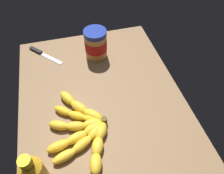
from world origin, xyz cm
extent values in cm
cube|color=brown|center=(0.00, 0.00, -1.98)|extent=(80.56, 61.69, 3.96)
ellipsoid|color=yellow|center=(8.61, -4.84, 1.74)|extent=(7.91, 8.08, 3.48)
ellipsoid|color=yellow|center=(4.00, -9.07, 1.74)|extent=(8.29, 7.59, 3.48)
ellipsoid|color=yellow|center=(-1.15, -12.60, 1.74)|extent=(8.51, 6.96, 3.48)
ellipsoid|color=gold|center=(9.92, -5.38, 1.42)|extent=(5.61, 7.60, 2.85)
ellipsoid|color=gold|center=(7.19, -10.32, 1.42)|extent=(6.19, 7.49, 2.85)
ellipsoid|color=gold|center=(3.88, -14.89, 1.42)|extent=(6.68, 7.27, 2.85)
ellipsoid|color=gold|center=(11.86, -5.82, 1.65)|extent=(3.42, 7.16, 3.30)
ellipsoid|color=gold|center=(11.34, -11.44, 1.65)|extent=(4.65, 7.62, 3.30)
ellipsoid|color=gold|center=(9.61, -16.82, 1.65)|extent=(5.91, 7.83, 3.30)
ellipsoid|color=yellow|center=(13.54, -5.74, 1.64)|extent=(5.99, 8.44, 3.28)
ellipsoid|color=yellow|center=(15.61, -11.60, 1.64)|extent=(5.36, 8.39, 3.28)
ellipsoid|color=yellow|center=(17.07, -17.63, 1.64)|extent=(4.67, 8.25, 3.28)
ellipsoid|color=yellow|center=(14.80, -5.08, 1.58)|extent=(7.54, 8.14, 3.15)
ellipsoid|color=yellow|center=(18.37, -10.33, 1.58)|extent=(6.58, 8.52, 3.15)
ellipsoid|color=yellow|center=(20.83, -16.19, 1.58)|extent=(5.36, 8.55, 3.15)
ellipsoid|color=yellow|center=(15.50, -3.49, 1.87)|extent=(7.76, 6.52, 3.73)
ellipsoid|color=yellow|center=(20.44, -5.77, 1.87)|extent=(7.70, 5.94, 3.73)
ellipsoid|color=yellow|center=(25.62, -7.42, 1.87)|extent=(7.51, 5.28, 3.73)
cylinder|color=brown|center=(11.79, -1.48, 1.80)|extent=(2.00, 2.00, 3.00)
cylinder|color=#BF8442|center=(-23.45, 3.24, 5.71)|extent=(9.50, 9.50, 11.43)
cylinder|color=#B71414|center=(-23.45, 3.24, 6.28)|extent=(9.69, 9.69, 5.14)
cylinder|color=navy|center=(-23.45, 3.24, 12.39)|extent=(9.73, 9.73, 1.93)
cylinder|color=orange|center=(25.56, -23.91, 5.46)|extent=(6.11, 6.11, 10.91)
cone|color=orange|center=(25.56, -23.91, 12.20)|extent=(6.11, 6.11, 2.57)
cylinder|color=yellow|center=(25.56, -23.91, 14.69)|extent=(3.24, 3.24, 2.42)
cube|color=silver|center=(-26.50, -16.92, 0.30)|extent=(10.21, 9.61, 0.50)
cube|color=black|center=(-33.56, -23.43, 0.60)|extent=(6.23, 5.92, 1.20)
camera|label=1|loc=(48.58, -8.41, 65.01)|focal=33.79mm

